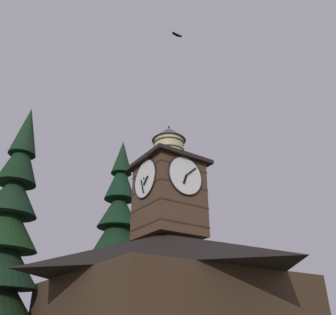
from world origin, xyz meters
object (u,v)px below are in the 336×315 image
building_main (163,296)px  pine_tree_behind (116,254)px  moon (143,268)px  clock_tower (169,189)px  flying_bird_high (177,35)px  pine_tree_aside (3,244)px

building_main → pine_tree_behind: bearing=-99.0°
pine_tree_behind → moon: pine_tree_behind is taller
clock_tower → moon: (-12.86, -25.27, -0.82)m
clock_tower → flying_bird_high: size_ratio=11.70×
moon → pine_tree_behind: bearing=54.3°
pine_tree_aside → moon: pine_tree_aside is taller
building_main → pine_tree_aside: bearing=-38.9°
flying_bird_high → moon: bearing=-117.1°
pine_tree_aside → moon: (-20.97, -20.35, 2.73)m
pine_tree_behind → flying_bird_high: 16.61m
building_main → pine_tree_behind: pine_tree_behind is taller
pine_tree_aside → flying_bird_high: (-5.94, 9.02, 11.85)m
moon → pine_tree_aside: bearing=44.1°
building_main → pine_tree_aside: 9.64m
moon → building_main: bearing=62.2°
clock_tower → pine_tree_behind: pine_tree_behind is taller
moon → clock_tower: bearing=63.0°
flying_bird_high → clock_tower: bearing=-117.8°
building_main → clock_tower: (-0.94, -0.87, 6.36)m
flying_bird_high → pine_tree_behind: bearing=-102.3°
building_main → moon: size_ratio=5.56×
pine_tree_behind → pine_tree_aside: size_ratio=1.09×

